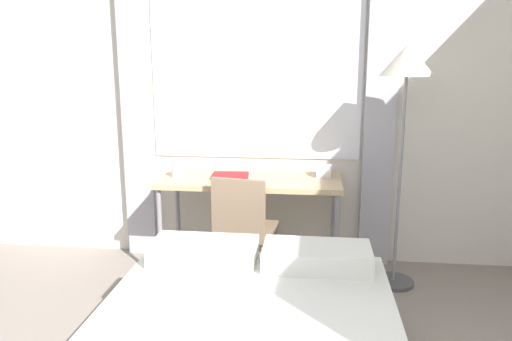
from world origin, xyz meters
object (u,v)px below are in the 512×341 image
object	(u,v)px
desk	(250,186)
desk_chair	(243,225)
mug	(177,170)
standing_lamp	(406,83)
telephone	(324,171)
book	(230,176)

from	to	relation	value
desk	desk_chair	bearing A→B (deg)	-93.67
desk_chair	mug	size ratio (longest dim) A/B	8.18
standing_lamp	mug	xyz separation A→B (m)	(-1.64, 0.07, -0.67)
desk_chair	telephone	bearing A→B (deg)	44.16
desk_chair	book	distance (m)	0.42
desk	standing_lamp	xyz separation A→B (m)	(1.08, -0.09, 0.78)
desk_chair	standing_lamp	xyz separation A→B (m)	(1.10, 0.18, 1.00)
book	mug	bearing A→B (deg)	-176.44
telephone	mug	world-z (taller)	mug
standing_lamp	mug	bearing A→B (deg)	177.63
standing_lamp	book	xyz separation A→B (m)	(-1.24, 0.09, -0.70)
desk	desk_chair	distance (m)	0.35
telephone	book	bearing A→B (deg)	-170.19
telephone	book	size ratio (longest dim) A/B	0.51
desk	desk_chair	size ratio (longest dim) A/B	1.62
book	mug	size ratio (longest dim) A/B	2.80
standing_lamp	mug	world-z (taller)	standing_lamp
standing_lamp	telephone	xyz separation A→B (m)	(-0.53, 0.21, -0.68)
desk_chair	mug	xyz separation A→B (m)	(-0.54, 0.25, 0.33)
standing_lamp	telephone	size ratio (longest dim) A/B	11.74
standing_lamp	book	size ratio (longest dim) A/B	6.05
standing_lamp	desk	bearing A→B (deg)	175.17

